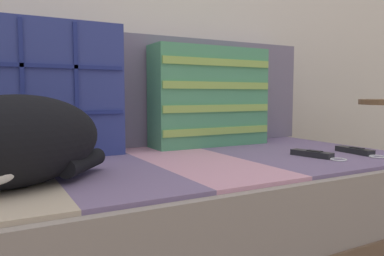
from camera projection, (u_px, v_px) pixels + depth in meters
name	position (u px, v px, depth m)	size (l,w,h in m)	color
couch	(146.00, 219.00, 1.13)	(1.75, 0.85, 0.35)	brown
sofa_backrest	(110.00, 91.00, 1.41)	(1.72, 0.14, 0.42)	slate
throw_pillow_quilted	(47.00, 90.00, 1.16)	(0.46, 0.14, 0.42)	navy
throw_pillow_striped	(210.00, 97.00, 1.45)	(0.47, 0.14, 0.38)	#4C9366
sleeping_cat	(11.00, 145.00, 0.78)	(0.44, 0.34, 0.20)	black
game_remote_near	(314.00, 154.00, 1.19)	(0.08, 0.19, 0.02)	black
game_remote_far	(356.00, 151.00, 1.25)	(0.06, 0.19, 0.02)	black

